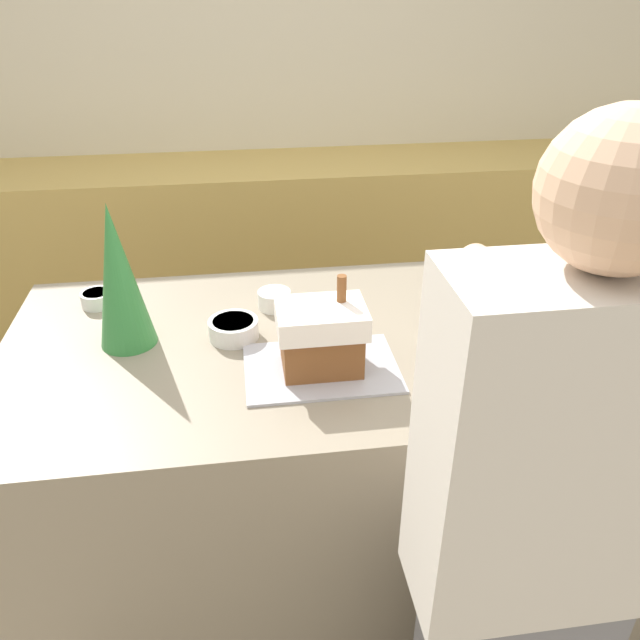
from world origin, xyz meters
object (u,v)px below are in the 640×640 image
Objects in this scene: gingerbread_house at (321,336)px; candy_bowl_behind_tray at (97,298)px; candy_bowl_front_corner at (505,260)px; baking_tray at (321,368)px; candy_bowl_far_right at (274,299)px; decorative_tree at (118,277)px; candy_bowl_near_tray_right at (234,328)px; person at (529,561)px; candy_bowl_center_rear at (548,270)px; candy_bowl_near_tray_left at (526,298)px.

candy_bowl_behind_tray is at bearing 145.01° from gingerbread_house.
candy_bowl_front_corner is 1.18× the size of candy_bowl_behind_tray.
candy_bowl_far_right is (-0.09, 0.35, 0.03)m from baking_tray.
candy_bowl_front_corner is 0.82m from candy_bowl_far_right.
candy_bowl_near_tray_right is at bearing -2.97° from decorative_tree.
person reaches higher than candy_bowl_behind_tray.
candy_bowl_behind_tray is at bearing 117.62° from decorative_tree.
candy_bowl_behind_tray is (-0.63, 0.44, -0.08)m from gingerbread_house.
baking_tray is 3.95× the size of candy_bowl_far_right.
decorative_tree is at bearing -165.16° from candy_bowl_front_corner.
candy_bowl_center_rear is at bearing 6.00° from candy_bowl_far_right.
candy_bowl_front_corner is at bearing 36.63° from gingerbread_house.
decorative_tree is 1.27m from candy_bowl_front_corner.
candy_bowl_near_tray_left is at bearing 66.98° from person.
candy_bowl_near_tray_right reaches higher than candy_bowl_center_rear.
baking_tray is at bearing -151.71° from candy_bowl_center_rear.
candy_bowl_near_tray_left is at bearing -7.27° from candy_bowl_far_right.
baking_tray is 0.72m from candy_bowl_near_tray_left.
candy_bowl_near_tray_right and candy_bowl_far_right have the same top height.
decorative_tree is at bearing 157.82° from baking_tray.
candy_bowl_near_tray_right is 0.99m from candy_bowl_front_corner.
candy_bowl_behind_tray is (-0.41, 0.25, -0.00)m from candy_bowl_near_tray_right.
gingerbread_house is at bearing 116.54° from person.
person reaches higher than candy_bowl_near_tray_right.
candy_bowl_behind_tray reaches higher than baking_tray.
candy_bowl_near_tray_left is at bearing -130.68° from candy_bowl_center_rear.
candy_bowl_far_right is at bearing 104.91° from gingerbread_house.
decorative_tree is 1.38m from candy_bowl_center_rear.
candy_bowl_behind_tray is 1.31m from candy_bowl_near_tray_left.
candy_bowl_front_corner and candy_bowl_far_right have the same top height.
candy_bowl_near_tray_right is 1.09m from candy_bowl_center_rear.
gingerbread_house is 0.37m from candy_bowl_far_right.
candy_bowl_near_tray_right is 1.45× the size of candy_bowl_behind_tray.
gingerbread_house is 0.61× the size of decorative_tree.
candy_bowl_near_tray_right is at bearing -31.32° from candy_bowl_behind_tray.
candy_bowl_center_rear is 1.46m from candy_bowl_behind_tray.
person reaches higher than gingerbread_house.
candy_bowl_near_tray_right is 1.21× the size of candy_bowl_center_rear.
candy_bowl_near_tray_left is (0.67, 0.25, -0.08)m from gingerbread_house.
decorative_tree is 4.17× the size of candy_bowl_behind_tray.
candy_bowl_center_rear is (0.84, 0.45, 0.02)m from baking_tray.
baking_tray is 0.68m from person.
decorative_tree is 3.49× the size of candy_bowl_center_rear.
candy_bowl_center_rear is at bearing 0.35° from candy_bowl_behind_tray.
candy_bowl_near_tray_left is at bearing -99.16° from candy_bowl_front_corner.
candy_bowl_front_corner is at bearing 80.84° from candy_bowl_near_tray_left.
person is (-0.41, -1.13, -0.08)m from candy_bowl_front_corner.
decorative_tree reaches higher than baking_tray.
person is at bearing -45.09° from decorative_tree.
person reaches higher than candy_bowl_front_corner.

